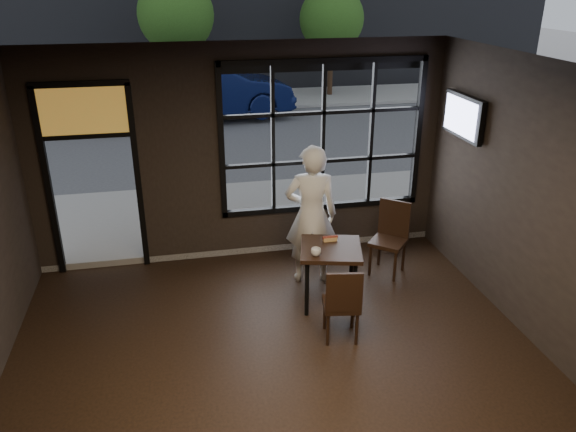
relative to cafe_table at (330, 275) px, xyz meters
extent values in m
cube|color=black|center=(-0.88, -1.85, -0.42)|extent=(6.00, 7.00, 0.02)
cube|color=black|center=(-0.88, -1.85, 2.80)|extent=(6.00, 7.00, 0.02)
cube|color=black|center=(0.32, 1.65, 1.39)|extent=(3.06, 0.12, 2.28)
cube|color=orange|center=(-2.98, 1.65, 1.94)|extent=(1.20, 0.06, 0.70)
cube|color=#545456|center=(-0.88, 22.15, -0.43)|extent=(60.00, 41.00, 0.04)
cube|color=black|center=(0.00, 0.00, 0.00)|extent=(0.93, 0.93, 0.83)
cube|color=black|center=(-0.08, -0.75, 0.07)|extent=(0.48, 0.48, 0.96)
cube|color=black|center=(1.04, 0.63, 0.12)|extent=(0.65, 0.65, 1.06)
imported|color=silver|center=(-0.09, 0.68, 0.58)|extent=(0.79, 0.58, 1.98)
imported|color=silver|center=(-0.24, -0.18, 0.46)|extent=(0.12, 0.12, 0.10)
cube|color=black|center=(2.05, 0.76, 1.82)|extent=(0.11, 0.99, 0.58)
imported|color=#070F35|center=(-0.74, 10.53, 0.50)|extent=(5.10, 2.33, 1.62)
imported|color=#330D16|center=(-3.38, 10.02, 0.38)|extent=(4.22, 2.12, 1.38)
cylinder|color=#332114|center=(-1.46, 12.78, 0.68)|extent=(0.20, 0.20, 2.18)
sphere|color=#305E1C|center=(-1.46, 12.78, 2.46)|extent=(2.38, 2.38, 2.38)
cylinder|color=#332114|center=(3.73, 13.21, 0.59)|extent=(0.18, 0.18, 2.00)
sphere|color=#1D4E22|center=(3.73, 13.21, 2.23)|extent=(2.19, 2.19, 2.19)
camera|label=1|loc=(-1.85, -6.13, 3.58)|focal=35.00mm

